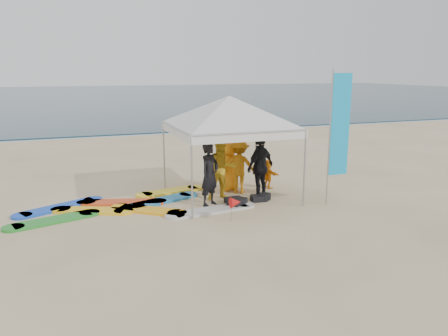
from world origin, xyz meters
name	(u,v)px	position (x,y,z in m)	size (l,w,h in m)	color
ground	(239,248)	(0.00, 0.00, 0.00)	(120.00, 120.00, 0.00)	beige
ocean	(87,96)	(0.00, 60.00, 0.04)	(160.00, 84.00, 0.08)	#0C2633
shoreline_foam	(126,135)	(0.00, 18.20, 0.00)	(160.00, 1.20, 0.01)	silver
person_black_a	(210,174)	(0.37, 3.17, 0.92)	(0.67, 0.44, 1.83)	black
person_yellow	(222,169)	(0.90, 3.59, 0.93)	(0.91, 0.71, 1.86)	gold
person_orange_a	(239,166)	(1.66, 4.11, 0.86)	(1.11, 0.64, 1.72)	#C37411
person_black_b	(260,167)	(2.02, 3.32, 0.97)	(1.13, 0.47, 1.94)	black
person_orange_b	(229,166)	(1.47, 4.47, 0.80)	(0.78, 0.51, 1.59)	orange
person_seated	(268,174)	(2.77, 4.30, 0.48)	(0.88, 0.28, 0.95)	orange
canopy_tent	(229,96)	(1.21, 3.82, 3.07)	(4.66, 4.66, 3.52)	#A5A5A8
feather_flag	(339,126)	(3.83, 2.04, 2.27)	(0.64, 0.04, 3.84)	#A5A5A8
marker_pennant	(236,202)	(0.57, 1.65, 0.49)	(0.28, 0.28, 0.64)	#A5A5A8
gear_pile	(245,200)	(1.39, 2.96, 0.10)	(1.54, 0.81, 0.22)	black
surfboard_spread	(129,206)	(-1.86, 3.74, 0.04)	(6.17, 3.09, 0.07)	#237ABB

